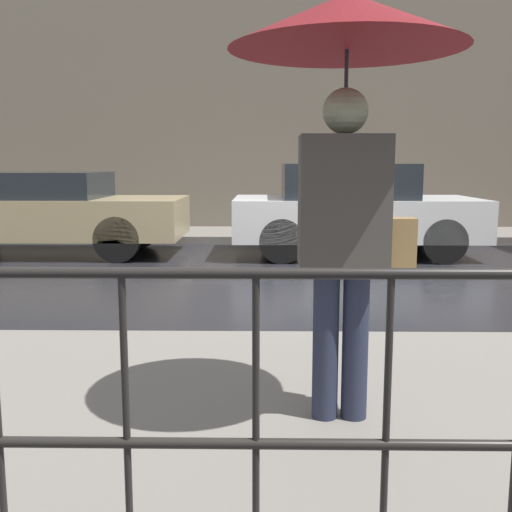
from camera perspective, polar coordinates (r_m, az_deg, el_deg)
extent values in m
plane|color=black|center=(8.04, 3.64, -1.89)|extent=(80.00, 80.00, 0.00)
cube|color=slate|center=(3.45, 7.51, -15.43)|extent=(28.00, 3.15, 0.14)
cube|color=slate|center=(12.12, 2.72, 2.04)|extent=(28.00, 1.91, 0.14)
cube|color=gold|center=(8.04, 3.64, -1.86)|extent=(25.20, 0.12, 0.01)
cube|color=#706656|center=(13.20, 2.65, 14.12)|extent=(28.00, 0.30, 5.44)
cylinder|color=black|center=(1.87, 12.79, -1.66)|extent=(12.00, 0.04, 0.04)
cylinder|color=black|center=(2.04, 12.24, -17.15)|extent=(12.00, 0.04, 0.04)
cylinder|color=black|center=(2.03, -12.22, -15.71)|extent=(0.02, 0.02, 1.01)
cylinder|color=black|center=(1.98, -0.01, -16.14)|extent=(0.02, 0.02, 1.01)
cylinder|color=black|center=(2.02, 12.29, -15.86)|extent=(0.02, 0.02, 1.01)
cylinder|color=#23283D|center=(3.20, 6.65, -8.12)|extent=(0.14, 0.14, 0.83)
cylinder|color=#23283D|center=(3.22, 9.43, -8.08)|extent=(0.14, 0.14, 0.83)
cube|color=#47423D|center=(3.08, 8.34, 5.26)|extent=(0.45, 0.27, 0.66)
sphere|color=gray|center=(3.08, 8.52, 13.48)|extent=(0.23, 0.23, 0.23)
cylinder|color=#262628|center=(3.08, 8.49, 12.11)|extent=(0.02, 0.02, 0.74)
cone|color=maroon|center=(3.15, 8.71, 21.23)|extent=(1.17, 1.17, 0.26)
cube|color=#9E7A47|center=(3.14, 12.71, 0.84)|extent=(0.24, 0.12, 0.30)
cube|color=tan|center=(10.50, -19.76, 3.51)|extent=(4.67, 1.84, 0.64)
cube|color=#1E2328|center=(10.54, -20.86, 6.34)|extent=(2.43, 1.70, 0.42)
cylinder|color=black|center=(10.89, -11.02, 2.63)|extent=(0.70, 0.22, 0.70)
cylinder|color=black|center=(9.32, -13.06, 1.56)|extent=(0.70, 0.22, 0.70)
cube|color=silver|center=(9.94, 9.37, 3.62)|extent=(3.92, 1.95, 0.65)
cube|color=#1E2328|center=(9.88, 8.55, 7.09)|extent=(2.04, 1.79, 0.55)
cylinder|color=black|center=(11.04, 14.94, 2.51)|extent=(0.68, 0.22, 0.68)
cylinder|color=black|center=(9.39, 17.46, 1.35)|extent=(0.68, 0.22, 0.68)
cylinder|color=black|center=(10.72, 2.21, 2.62)|extent=(0.68, 0.22, 0.68)
cylinder|color=black|center=(9.00, 2.46, 1.45)|extent=(0.68, 0.22, 0.68)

